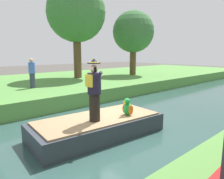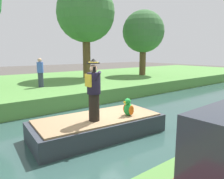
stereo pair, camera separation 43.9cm
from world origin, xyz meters
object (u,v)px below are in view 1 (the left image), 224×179
object	(u,v)px
person_pirate	(94,90)
person_bystander	(32,73)
tree_broad	(133,32)
tree_slender	(76,13)
boat	(98,126)
parrot_plush	(128,108)

from	to	relation	value
person_pirate	person_bystander	size ratio (longest dim) A/B	1.16
tree_broad	person_bystander	xyz separation A→B (m)	(1.07, -9.16, -2.76)
tree_slender	tree_broad	distance (m)	5.05
tree_slender	person_bystander	distance (m)	6.35
boat	parrot_plush	world-z (taller)	parrot_plush
boat	person_bystander	bearing A→B (deg)	176.33
tree_slender	person_bystander	size ratio (longest dim) A/B	4.31
parrot_plush	person_bystander	bearing A→B (deg)	-176.05
parrot_plush	tree_slender	distance (m)	10.89
boat	tree_slender	distance (m)	11.10
person_pirate	parrot_plush	size ratio (longest dim) A/B	3.25
tree_broad	person_bystander	world-z (taller)	tree_broad
tree_slender	person_pirate	bearing A→B (deg)	-30.15
parrot_plush	boat	bearing A→B (deg)	-118.75
boat	parrot_plush	distance (m)	1.13
person_pirate	tree_broad	xyz separation A→B (m)	(-7.52, 9.86, 2.77)
person_bystander	boat	bearing A→B (deg)	-3.67
tree_broad	person_bystander	bearing A→B (deg)	-83.32
tree_broad	person_bystander	distance (m)	9.63
parrot_plush	tree_broad	distance (m)	12.15
boat	person_bystander	size ratio (longest dim) A/B	2.71
person_pirate	tree_broad	distance (m)	12.70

